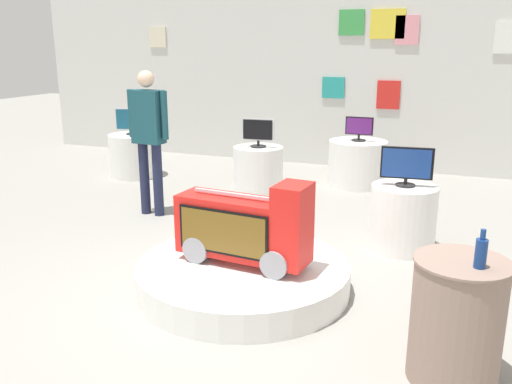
{
  "coord_description": "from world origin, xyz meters",
  "views": [
    {
      "loc": [
        1.76,
        -3.86,
        2.08
      ],
      "look_at": [
        -0.02,
        0.79,
        0.7
      ],
      "focal_mm": 37.86,
      "sensor_mm": 36.0,
      "label": 1
    }
  ],
  "objects_px": {
    "display_pedestal_left_rear": "(403,218)",
    "display_pedestal_far_right": "(134,155)",
    "novelty_firetruck_tv": "(245,230)",
    "tv_on_left_rear": "(407,165)",
    "bottle_on_side_table": "(481,252)",
    "shopper_browsing_near_truck": "(149,132)",
    "tv_on_far_right": "(131,120)",
    "side_table_round": "(457,320)",
    "display_pedestal_right_rear": "(357,163)",
    "tv_on_right_rear": "(359,128)",
    "display_pedestal_center_rear": "(258,171)",
    "tv_on_center_rear": "(258,132)",
    "main_display_pedestal": "(243,276)"
  },
  "relations": [
    {
      "from": "main_display_pedestal",
      "to": "side_table_round",
      "type": "relative_size",
      "value": 2.27
    },
    {
      "from": "tv_on_right_rear",
      "to": "tv_on_far_right",
      "type": "bearing_deg",
      "value": -168.6
    },
    {
      "from": "tv_on_far_right",
      "to": "side_table_round",
      "type": "bearing_deg",
      "value": -38.56
    },
    {
      "from": "novelty_firetruck_tv",
      "to": "bottle_on_side_table",
      "type": "distance_m",
      "value": 2.01
    },
    {
      "from": "display_pedestal_center_rear",
      "to": "tv_on_center_rear",
      "type": "bearing_deg",
      "value": -95.4
    },
    {
      "from": "display_pedestal_center_rear",
      "to": "display_pedestal_right_rear",
      "type": "bearing_deg",
      "value": 39.15
    },
    {
      "from": "tv_on_right_rear",
      "to": "novelty_firetruck_tv",
      "type": "bearing_deg",
      "value": -93.2
    },
    {
      "from": "tv_on_left_rear",
      "to": "display_pedestal_right_rear",
      "type": "height_order",
      "value": "tv_on_left_rear"
    },
    {
      "from": "novelty_firetruck_tv",
      "to": "tv_on_left_rear",
      "type": "xyz_separation_m",
      "value": [
        1.16,
        1.49,
        0.34
      ]
    },
    {
      "from": "side_table_round",
      "to": "main_display_pedestal",
      "type": "bearing_deg",
      "value": 157.22
    },
    {
      "from": "tv_on_left_rear",
      "to": "display_pedestal_far_right",
      "type": "relative_size",
      "value": 0.67
    },
    {
      "from": "novelty_firetruck_tv",
      "to": "display_pedestal_left_rear",
      "type": "bearing_deg",
      "value": 52.21
    },
    {
      "from": "side_table_round",
      "to": "shopper_browsing_near_truck",
      "type": "distance_m",
      "value": 4.35
    },
    {
      "from": "tv_on_far_right",
      "to": "bottle_on_side_table",
      "type": "relative_size",
      "value": 2.06
    },
    {
      "from": "display_pedestal_far_right",
      "to": "side_table_round",
      "type": "relative_size",
      "value": 0.95
    },
    {
      "from": "novelty_firetruck_tv",
      "to": "tv_on_right_rear",
      "type": "xyz_separation_m",
      "value": [
        0.22,
        3.94,
        0.32
      ]
    },
    {
      "from": "display_pedestal_left_rear",
      "to": "tv_on_far_right",
      "type": "relative_size",
      "value": 1.39
    },
    {
      "from": "tv_on_right_rear",
      "to": "side_table_round",
      "type": "xyz_separation_m",
      "value": [
        1.5,
        -4.67,
        -0.46
      ]
    },
    {
      "from": "display_pedestal_far_right",
      "to": "bottle_on_side_table",
      "type": "distance_m",
      "value": 6.51
    },
    {
      "from": "display_pedestal_left_rear",
      "to": "bottle_on_side_table",
      "type": "relative_size",
      "value": 2.87
    },
    {
      "from": "tv_on_center_rear",
      "to": "shopper_browsing_near_truck",
      "type": "height_order",
      "value": "shopper_browsing_near_truck"
    },
    {
      "from": "main_display_pedestal",
      "to": "tv_on_center_rear",
      "type": "distance_m",
      "value": 3.2
    },
    {
      "from": "tv_on_left_rear",
      "to": "side_table_round",
      "type": "bearing_deg",
      "value": -75.64
    },
    {
      "from": "bottle_on_side_table",
      "to": "tv_on_right_rear",
      "type": "bearing_deg",
      "value": 108.51
    },
    {
      "from": "side_table_round",
      "to": "bottle_on_side_table",
      "type": "xyz_separation_m",
      "value": [
        0.09,
        -0.08,
        0.49
      ]
    },
    {
      "from": "tv_on_left_rear",
      "to": "tv_on_center_rear",
      "type": "height_order",
      "value": "tv_on_left_rear"
    },
    {
      "from": "display_pedestal_left_rear",
      "to": "display_pedestal_right_rear",
      "type": "relative_size",
      "value": 0.78
    },
    {
      "from": "tv_on_left_rear",
      "to": "display_pedestal_center_rear",
      "type": "xyz_separation_m",
      "value": [
        -2.15,
        1.47,
        -0.56
      ]
    },
    {
      "from": "tv_on_center_rear",
      "to": "tv_on_far_right",
      "type": "height_order",
      "value": "tv_on_far_right"
    },
    {
      "from": "tv_on_left_rear",
      "to": "shopper_browsing_near_truck",
      "type": "distance_m",
      "value": 3.07
    },
    {
      "from": "bottle_on_side_table",
      "to": "shopper_browsing_near_truck",
      "type": "xyz_separation_m",
      "value": [
        -3.72,
        2.4,
        0.14
      ]
    },
    {
      "from": "tv_on_center_rear",
      "to": "main_display_pedestal",
      "type": "bearing_deg",
      "value": -71.63
    },
    {
      "from": "bottle_on_side_table",
      "to": "novelty_firetruck_tv",
      "type": "bearing_deg",
      "value": 156.03
    },
    {
      "from": "display_pedestal_center_rear",
      "to": "tv_on_right_rear",
      "type": "xyz_separation_m",
      "value": [
        1.22,
        0.99,
        0.53
      ]
    },
    {
      "from": "display_pedestal_center_rear",
      "to": "tv_on_far_right",
      "type": "distance_m",
      "value": 2.34
    },
    {
      "from": "display_pedestal_center_rear",
      "to": "shopper_browsing_near_truck",
      "type": "xyz_separation_m",
      "value": [
        -0.91,
        -1.36,
        0.7
      ]
    },
    {
      "from": "display_pedestal_far_right",
      "to": "shopper_browsing_near_truck",
      "type": "height_order",
      "value": "shopper_browsing_near_truck"
    },
    {
      "from": "tv_on_center_rear",
      "to": "shopper_browsing_near_truck",
      "type": "xyz_separation_m",
      "value": [
        -0.91,
        -1.36,
        0.15
      ]
    },
    {
      "from": "display_pedestal_far_right",
      "to": "tv_on_far_right",
      "type": "relative_size",
      "value": 1.58
    },
    {
      "from": "display_pedestal_center_rear",
      "to": "display_pedestal_right_rear",
      "type": "xyz_separation_m",
      "value": [
        1.22,
        0.99,
        0.0
      ]
    },
    {
      "from": "side_table_round",
      "to": "novelty_firetruck_tv",
      "type": "bearing_deg",
      "value": 157.2
    },
    {
      "from": "display_pedestal_far_right",
      "to": "side_table_round",
      "type": "bearing_deg",
      "value": -38.59
    },
    {
      "from": "bottle_on_side_table",
      "to": "shopper_browsing_near_truck",
      "type": "relative_size",
      "value": 0.13
    },
    {
      "from": "tv_on_right_rear",
      "to": "display_pedestal_far_right",
      "type": "bearing_deg",
      "value": -168.67
    },
    {
      "from": "display_pedestal_right_rear",
      "to": "tv_on_left_rear",
      "type": "bearing_deg",
      "value": -69.2
    },
    {
      "from": "display_pedestal_right_rear",
      "to": "shopper_browsing_near_truck",
      "type": "bearing_deg",
      "value": -132.08
    },
    {
      "from": "tv_on_right_rear",
      "to": "main_display_pedestal",
      "type": "bearing_deg",
      "value": -93.52
    },
    {
      "from": "bottle_on_side_table",
      "to": "shopper_browsing_near_truck",
      "type": "height_order",
      "value": "shopper_browsing_near_truck"
    },
    {
      "from": "display_pedestal_left_rear",
      "to": "display_pedestal_far_right",
      "type": "distance_m",
      "value": 4.75
    },
    {
      "from": "novelty_firetruck_tv",
      "to": "display_pedestal_right_rear",
      "type": "distance_m",
      "value": 3.96
    }
  ]
}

